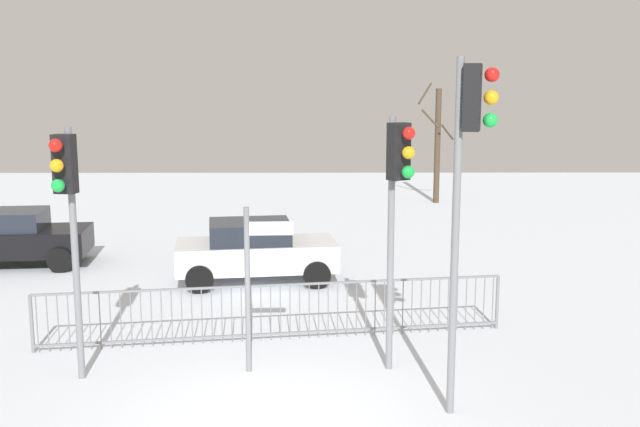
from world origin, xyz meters
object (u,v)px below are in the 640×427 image
direction_sign_post (252,280)px  bare_tree_left (437,143)px  traffic_light_rear_right (468,158)px  car_white_trailing (255,250)px  traffic_light_mid_left (67,198)px  traffic_light_foreground_left (397,187)px  car_black_mid (12,237)px

direction_sign_post → bare_tree_left: bare_tree_left is taller
traffic_light_rear_right → car_white_trailing: traffic_light_rear_right is taller
direction_sign_post → bare_tree_left: (5.86, 17.81, 0.83)m
traffic_light_rear_right → direction_sign_post: traffic_light_rear_right is taller
traffic_light_mid_left → traffic_light_rear_right: size_ratio=0.80×
traffic_light_foreground_left → car_white_trailing: bearing=-95.5°
direction_sign_post → car_black_mid: bearing=130.6°
direction_sign_post → car_white_trailing: size_ratio=0.69×
traffic_light_rear_right → car_black_mid: traffic_light_rear_right is taller
car_black_mid → direction_sign_post: bearing=-52.9°
traffic_light_mid_left → car_black_mid: traffic_light_mid_left is taller
traffic_light_foreground_left → direction_sign_post: traffic_light_foreground_left is taller
traffic_light_mid_left → bare_tree_left: bearing=-106.9°
traffic_light_foreground_left → car_black_mid: 12.03m
direction_sign_post → car_white_trailing: bearing=91.6°
traffic_light_foreground_left → direction_sign_post: size_ratio=1.52×
direction_sign_post → car_white_trailing: 5.80m
traffic_light_mid_left → bare_tree_left: bare_tree_left is taller
traffic_light_foreground_left → traffic_light_rear_right: size_ratio=0.83×
car_black_mid → bare_tree_left: (12.76, 10.49, 1.62)m
traffic_light_mid_left → direction_sign_post: size_ratio=1.47×
traffic_light_rear_right → car_white_trailing: (-3.54, 7.36, -2.93)m
traffic_light_foreground_left → bare_tree_left: 18.20m
car_white_trailing → traffic_light_mid_left: bearing=-118.8°
traffic_light_rear_right → bare_tree_left: bearing=-170.6°
traffic_light_foreground_left → traffic_light_rear_right: (0.78, -1.61, 0.62)m
direction_sign_post → bare_tree_left: size_ratio=0.58×
traffic_light_mid_left → bare_tree_left: (8.63, 18.24, -0.58)m
direction_sign_post → car_white_trailing: (-0.43, 5.73, -0.79)m
traffic_light_rear_right → direction_sign_post: 4.12m
car_white_trailing → bare_tree_left: bare_tree_left is taller
traffic_light_foreground_left → car_white_trailing: (-2.77, 5.75, -2.31)m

